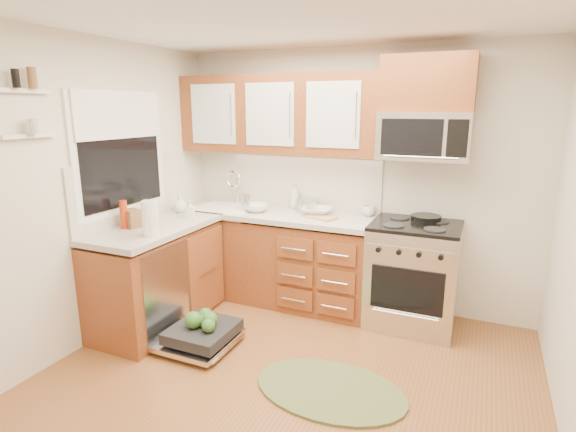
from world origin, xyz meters
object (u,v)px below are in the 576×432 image
at_px(range, 413,275).
at_px(microwave, 424,136).
at_px(rug, 330,390).
at_px(dishwasher, 199,335).
at_px(skillet, 426,218).
at_px(sink, 227,219).
at_px(bowl_b, 256,208).
at_px(cutting_board, 321,217).
at_px(paper_towel_roll, 150,219).
at_px(cup, 369,211).
at_px(stock_pot, 307,205).
at_px(upper_cabinets, 278,114).
at_px(bowl_a, 317,211).

bearing_deg(range, microwave, 90.00).
height_order(range, rug, range).
height_order(dishwasher, skillet, skillet).
bearing_deg(sink, bowl_b, -5.80).
relative_size(sink, cutting_board, 2.30).
xyz_separation_m(cutting_board, paper_towel_roll, (-1.07, -1.11, 0.13)).
xyz_separation_m(sink, cutting_board, (1.07, -0.05, 0.13)).
distance_m(dishwasher, paper_towel_roll, 1.04).
distance_m(skillet, cup, 0.55).
relative_size(dishwasher, stock_pot, 3.41).
bearing_deg(dishwasher, upper_cabinets, 83.96).
height_order(skillet, paper_towel_roll, paper_towel_roll).
bearing_deg(stock_pot, skillet, -1.28).
relative_size(paper_towel_roll, cup, 2.26).
bearing_deg(bowl_a, stock_pot, 146.06).
bearing_deg(bowl_b, rug, -45.33).
bearing_deg(sink, bowl_a, 4.82).
bearing_deg(cutting_board, bowl_b, 179.31).
relative_size(microwave, dishwasher, 1.09).
bearing_deg(range, upper_cabinets, 174.11).
bearing_deg(skillet, cup, 172.01).
xyz_separation_m(sink, cup, (1.45, 0.23, 0.18)).
relative_size(range, bowl_b, 3.92).
height_order(rug, skillet, skillet).
height_order(skillet, bowl_a, skillet).
height_order(upper_cabinets, cup, upper_cabinets).
height_order(microwave, bowl_a, microwave).
distance_m(rug, cutting_board, 1.61).
bearing_deg(cutting_board, skillet, 12.25).
bearing_deg(paper_towel_roll, cup, 43.69).
bearing_deg(cutting_board, stock_pot, 136.41).
relative_size(dishwasher, paper_towel_roll, 2.43).
bearing_deg(cutting_board, rug, -66.99).
distance_m(range, skillet, 0.52).
bearing_deg(paper_towel_roll, rug, -3.83).
xyz_separation_m(microwave, cutting_board, (-0.86, -0.18, -0.77)).
bearing_deg(cutting_board, dishwasher, -122.27).
bearing_deg(bowl_a, dishwasher, -115.97).
xyz_separation_m(dishwasher, stock_pot, (0.44, 1.30, 0.89)).
height_order(range, stock_pot, stock_pot).
height_order(paper_towel_roll, bowl_a, paper_towel_roll).
distance_m(cutting_board, cup, 0.47).
relative_size(upper_cabinets, range, 2.16).
bearing_deg(bowl_b, cutting_board, -0.69).
xyz_separation_m(paper_towel_roll, bowl_b, (0.37, 1.12, -0.11)).
xyz_separation_m(sink, bowl_b, (0.37, -0.04, 0.16)).
bearing_deg(rug, sink, 141.47).
xyz_separation_m(bowl_a, bowl_b, (-0.60, -0.12, 0.00)).
distance_m(dishwasher, skillet, 2.23).
height_order(cutting_board, paper_towel_roll, paper_towel_roll).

